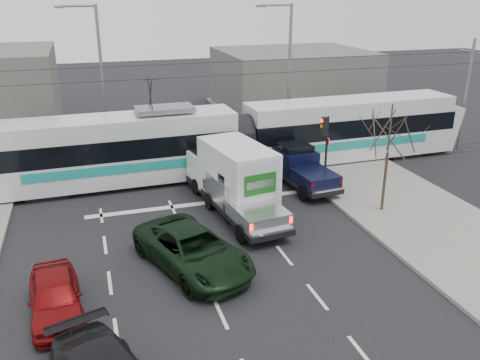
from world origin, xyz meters
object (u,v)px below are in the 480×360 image
object	(u,v)px
box_truck	(232,175)
green_car	(193,250)
street_lamp_near	(287,68)
bare_tree	(390,134)
tram	(239,138)
traffic_signal	(325,136)
street_lamp_far	(99,72)
red_car	(55,296)
navy_pickup	(300,167)
silver_pickup	(240,196)

from	to	relation	value
box_truck	green_car	size ratio (longest dim) A/B	1.20
street_lamp_near	green_car	xyz separation A→B (m)	(-9.24, -13.88, -4.34)
bare_tree	street_lamp_near	distance (m)	11.58
tram	bare_tree	bearing A→B (deg)	-59.53
bare_tree	traffic_signal	distance (m)	4.28
street_lamp_far	red_car	bearing A→B (deg)	-98.29
traffic_signal	green_car	world-z (taller)	traffic_signal
tram	navy_pickup	bearing A→B (deg)	-54.39
silver_pickup	navy_pickup	world-z (taller)	silver_pickup
bare_tree	tram	distance (m)	9.01
box_truck	street_lamp_far	bearing A→B (deg)	106.73
traffic_signal	red_car	xyz separation A→B (m)	(-13.20, -7.92, -2.07)
silver_pickup	box_truck	bearing A→B (deg)	82.20
traffic_signal	green_car	size ratio (longest dim) A/B	0.65
bare_tree	street_lamp_near	xyz separation A→B (m)	(-0.29, 11.50, 1.32)
box_truck	red_car	bearing A→B (deg)	-149.09
tram	traffic_signal	bearing A→B (deg)	-46.04
green_car	red_car	size ratio (longest dim) A/B	1.40
silver_pickup	navy_pickup	xyz separation A→B (m)	(4.22, 2.96, -0.03)
bare_tree	green_car	bearing A→B (deg)	-165.99
bare_tree	red_car	size ratio (longest dim) A/B	1.26
street_lamp_near	green_car	bearing A→B (deg)	-123.67
traffic_signal	box_truck	size ratio (longest dim) A/B	0.54
box_truck	green_car	xyz separation A→B (m)	(-3.05, -5.18, -0.81)
navy_pickup	traffic_signal	bearing A→B (deg)	-21.94
box_truck	red_car	xyz separation A→B (m)	(-7.85, -6.72, -0.90)
bare_tree	tram	world-z (taller)	tram
bare_tree	traffic_signal	size ratio (longest dim) A/B	1.39
street_lamp_far	box_truck	xyz separation A→B (m)	(5.31, -10.70, -3.54)
bare_tree	box_truck	xyz separation A→B (m)	(-6.48, 2.80, -2.22)
street_lamp_near	green_car	world-z (taller)	street_lamp_near
box_truck	green_car	bearing A→B (deg)	-130.19
box_truck	red_car	size ratio (longest dim) A/B	1.68
street_lamp_near	street_lamp_far	world-z (taller)	same
tram	box_truck	xyz separation A→B (m)	(-1.81, -4.68, -0.38)
bare_tree	silver_pickup	xyz separation A→B (m)	(-6.51, 1.37, -2.73)
tram	street_lamp_far	bearing A→B (deg)	138.30
green_car	bare_tree	bearing A→B (deg)	-5.55
navy_pickup	red_car	distance (m)	14.60
box_truck	navy_pickup	bearing A→B (deg)	10.38
street_lamp_near	navy_pickup	xyz separation A→B (m)	(-2.00, -7.17, -4.08)
bare_tree	green_car	xyz separation A→B (m)	(-9.53, -2.38, -3.02)
silver_pickup	traffic_signal	bearing A→B (deg)	19.54
silver_pickup	red_car	world-z (taller)	silver_pickup
street_lamp_far	street_lamp_near	bearing A→B (deg)	-9.87
bare_tree	green_car	world-z (taller)	bare_tree
navy_pickup	tram	bearing A→B (deg)	121.24
silver_pickup	red_car	bearing A→B (deg)	-152.34
bare_tree	silver_pickup	size ratio (longest dim) A/B	0.82
red_car	box_truck	bearing A→B (deg)	35.44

